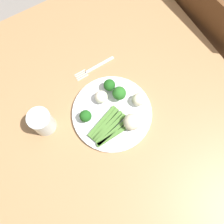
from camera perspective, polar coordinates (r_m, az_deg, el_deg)
name	(u,v)px	position (r m, az deg, el deg)	size (l,w,h in m)	color
ground_plane	(114,160)	(1.57, 0.51, -11.03)	(6.00, 6.00, 0.02)	gray
dining_table	(116,138)	(0.93, 0.85, -6.02)	(1.24, 0.99, 0.73)	#9E754C
chair	(200,41)	(1.34, 19.89, 15.20)	(0.43, 0.43, 0.87)	brown
plate	(112,113)	(0.85, 0.00, -0.27)	(0.27, 0.27, 0.01)	white
asparagus_bundle	(109,127)	(0.82, -0.77, -3.63)	(0.10, 0.15, 0.01)	#47752D
broccoli_near_center	(86,116)	(0.81, -6.17, -0.95)	(0.04, 0.04, 0.05)	#4C7F2B
broccoli_front	(119,93)	(0.83, 1.70, 4.38)	(0.05, 0.05, 0.06)	#568E33
broccoli_back	(109,85)	(0.84, -0.61, 6.28)	(0.04, 0.04, 0.05)	#4C7F2B
cauliflower_edge	(101,97)	(0.84, -2.56, 3.54)	(0.04, 0.04, 0.04)	white
cauliflower_left	(138,100)	(0.84, 6.19, 2.90)	(0.04, 0.04, 0.04)	beige
cauliflower_front_left	(132,122)	(0.80, 4.63, -2.32)	(0.06, 0.06, 0.06)	beige
fork	(94,68)	(0.92, -4.25, 10.14)	(0.03, 0.17, 0.00)	silver
water_glass	(42,122)	(0.83, -15.96, -2.21)	(0.07, 0.07, 0.10)	silver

